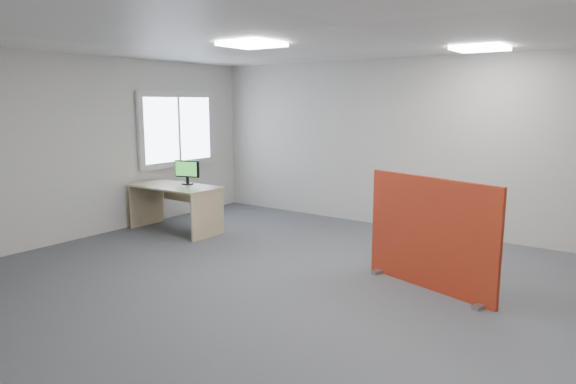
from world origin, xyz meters
The scene contains 9 objects.
floor centered at (0.00, 0.00, 0.00)m, with size 9.00×9.00×0.00m, color #4F5257.
ceiling centered at (0.00, 0.00, 2.70)m, with size 9.00×7.00×0.02m, color white.
wall_back centered at (0.00, 3.50, 1.35)m, with size 9.00×0.02×2.70m, color silver.
wall_left centered at (-4.50, 0.00, 1.35)m, with size 0.02×7.00×2.70m, color silver.
window centered at (-4.44, 2.00, 1.55)m, with size 0.06×1.70×1.30m.
ceiling_lights centered at (0.33, 0.67, 2.67)m, with size 4.10×4.10×0.04m.
red_divider centered at (0.50, 1.06, 0.60)m, with size 1.58×0.52×1.23m.
second_desk centered at (-3.68, 1.24, 0.54)m, with size 1.46×0.73×0.73m.
monitor_second centered at (-3.61, 1.41, 0.94)m, with size 0.41×0.19×0.38m.
Camera 1 is at (2.38, -4.20, 2.01)m, focal length 32.00 mm.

